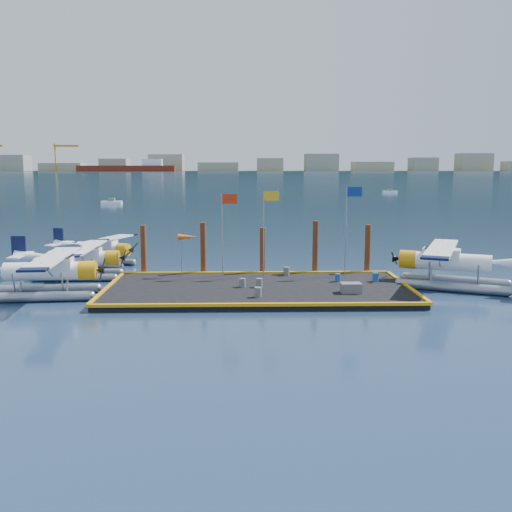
{
  "coord_description": "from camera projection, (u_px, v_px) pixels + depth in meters",
  "views": [
    {
      "loc": [
        -1.04,
        -37.29,
        8.39
      ],
      "look_at": [
        -0.09,
        2.0,
        2.16
      ],
      "focal_mm": 40.0,
      "sensor_mm": 36.0,
      "label": 1
    }
  ],
  "objects": [
    {
      "name": "drum_3",
      "position": [
        258.0,
        292.0,
        35.02
      ],
      "size": [
        0.44,
        0.44,
        0.62
      ],
      "primitive_type": "cylinder",
      "color": "#5E5D63",
      "rests_on": "dock"
    },
    {
      "name": "seaplane_d",
      "position": [
        448.0,
        264.0,
        39.36
      ],
      "size": [
        9.9,
        10.4,
        3.8
      ],
      "rotation": [
        0.0,
        0.0,
        1.15
      ],
      "color": "gray",
      "rests_on": "ground"
    },
    {
      "name": "seaplane_c",
      "position": [
        101.0,
        250.0,
        48.24
      ],
      "size": [
        7.99,
        8.47,
        3.06
      ],
      "rotation": [
        0.0,
        0.0,
        -1.93
      ],
      "color": "gray",
      "rests_on": "ground"
    },
    {
      "name": "drum_4",
      "position": [
        376.0,
        277.0,
        39.8
      ],
      "size": [
        0.43,
        0.43,
        0.61
      ],
      "primitive_type": "cylinder",
      "color": "#1B4B99",
      "rests_on": "dock"
    },
    {
      "name": "drum_2",
      "position": [
        338.0,
        278.0,
        39.74
      ],
      "size": [
        0.39,
        0.39,
        0.56
      ],
      "primitive_type": "cylinder",
      "color": "#1B4B99",
      "rests_on": "dock"
    },
    {
      "name": "piling_2",
      "position": [
        263.0,
        252.0,
        43.2
      ],
      "size": [
        0.44,
        0.44,
        3.8
      ],
      "primitive_type": "cylinder",
      "color": "#4D2716",
      "rests_on": "ground"
    },
    {
      "name": "flagpole_yellow",
      "position": [
        266.0,
        220.0,
        41.22
      ],
      "size": [
        1.14,
        0.08,
        6.2
      ],
      "color": "gray",
      "rests_on": "dock"
    },
    {
      "name": "flagpole_red",
      "position": [
        225.0,
        222.0,
        41.17
      ],
      "size": [
        1.14,
        0.08,
        6.0
      ],
      "color": "gray",
      "rests_on": "dock"
    },
    {
      "name": "piling_0",
      "position": [
        144.0,
        252.0,
        42.97
      ],
      "size": [
        0.44,
        0.44,
        4.0
      ],
      "primitive_type": "cylinder",
      "color": "#4D2716",
      "rests_on": "ground"
    },
    {
      "name": "seaplane_b",
      "position": [
        82.0,
        260.0,
        42.64
      ],
      "size": [
        8.27,
        9.11,
        3.26
      ],
      "rotation": [
        0.0,
        0.0,
        -1.56
      ],
      "color": "gray",
      "rests_on": "ground"
    },
    {
      "name": "windsock",
      "position": [
        187.0,
        238.0,
        41.28
      ],
      "size": [
        1.4,
        0.44,
        3.12
      ],
      "color": "gray",
      "rests_on": "dock"
    },
    {
      "name": "piling_1",
      "position": [
        203.0,
        250.0,
        43.06
      ],
      "size": [
        0.44,
        0.44,
        4.2
      ],
      "primitive_type": "cylinder",
      "color": "#4D2716",
      "rests_on": "ground"
    },
    {
      "name": "ground",
      "position": [
        258.0,
        293.0,
        38.16
      ],
      "size": [
        4000.0,
        4000.0,
        0.0
      ],
      "primitive_type": "plane",
      "color": "navy",
      "rests_on": "ground"
    },
    {
      "name": "crate",
      "position": [
        351.0,
        288.0,
        36.21
      ],
      "size": [
        1.28,
        0.85,
        0.64
      ],
      "primitive_type": "cube",
      "color": "#5E5D63",
      "rests_on": "dock"
    },
    {
      "name": "piling_4",
      "position": [
        368.0,
        251.0,
        43.38
      ],
      "size": [
        0.44,
        0.44,
        4.0
      ],
      "primitive_type": "cylinder",
      "color": "#4D2716",
      "rests_on": "ground"
    },
    {
      "name": "dock_bumpers",
      "position": [
        258.0,
        285.0,
        38.08
      ],
      "size": [
        20.25,
        10.25,
        0.18
      ],
      "primitive_type": null,
      "color": "orange",
      "rests_on": "dock"
    },
    {
      "name": "drum_5",
      "position": [
        286.0,
        271.0,
        41.97
      ],
      "size": [
        0.45,
        0.45,
        0.63
      ],
      "primitive_type": "cylinder",
      "color": "#5E5D63",
      "rests_on": "dock"
    },
    {
      "name": "flagpole_blue",
      "position": [
        349.0,
        217.0,
        41.34
      ],
      "size": [
        1.14,
        0.08,
        6.5
      ],
      "color": "gray",
      "rests_on": "dock"
    },
    {
      "name": "far_backdrop",
      "position": [
        320.0,
        166.0,
        1758.03
      ],
      "size": [
        3050.0,
        2050.0,
        810.0
      ],
      "color": "black",
      "rests_on": "ground"
    },
    {
      "name": "piling_3",
      "position": [
        315.0,
        249.0,
        43.26
      ],
      "size": [
        0.44,
        0.44,
        4.3
      ],
      "primitive_type": "cylinder",
      "color": "#4D2716",
      "rests_on": "ground"
    },
    {
      "name": "drum_0",
      "position": [
        242.0,
        283.0,
        37.94
      ],
      "size": [
        0.42,
        0.42,
        0.59
      ],
      "primitive_type": "cylinder",
      "color": "#5E5D63",
      "rests_on": "dock"
    },
    {
      "name": "drum_1",
      "position": [
        259.0,
        283.0,
        37.91
      ],
      "size": [
        0.42,
        0.42,
        0.59
      ],
      "primitive_type": "cylinder",
      "color": "#5E5D63",
      "rests_on": "dock"
    },
    {
      "name": "dock",
      "position": [
        258.0,
        290.0,
        38.13
      ],
      "size": [
        20.0,
        10.0,
        0.4
      ],
      "primitive_type": "cube",
      "color": "black",
      "rests_on": "ground"
    },
    {
      "name": "seaplane_a",
      "position": [
        48.0,
        274.0,
        36.47
      ],
      "size": [
        9.17,
        10.11,
        3.59
      ],
      "rotation": [
        0.0,
        0.0,
        -1.5
      ],
      "color": "gray",
      "rests_on": "ground"
    }
  ]
}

